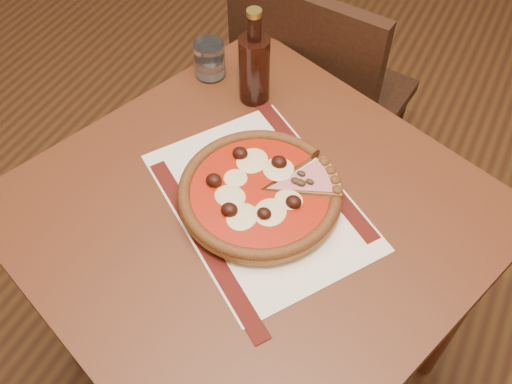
# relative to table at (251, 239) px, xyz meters

# --- Properties ---
(table) EXTENTS (1.02, 1.02, 0.75)m
(table) POSITION_rel_table_xyz_m (0.00, 0.00, 0.00)
(table) COLOR #5C2915
(table) RESTS_ON ground
(chair_far) EXTENTS (0.46, 0.46, 0.88)m
(chair_far) POSITION_rel_table_xyz_m (-0.11, 0.60, -0.14)
(chair_far) COLOR black
(chair_far) RESTS_ON ground
(placemat) EXTENTS (0.53, 0.50, 0.00)m
(placemat) POSITION_rel_table_xyz_m (0.01, 0.02, 0.10)
(placemat) COLOR silver
(placemat) RESTS_ON table
(plate) EXTENTS (0.29, 0.29, 0.02)m
(plate) POSITION_rel_table_xyz_m (0.01, 0.02, 0.11)
(plate) COLOR white
(plate) RESTS_ON placemat
(pizza) EXTENTS (0.31, 0.31, 0.04)m
(pizza) POSITION_rel_table_xyz_m (0.01, 0.02, 0.13)
(pizza) COLOR #AD662A
(pizza) RESTS_ON plate
(ham_slice) EXTENTS (0.13, 0.13, 0.02)m
(ham_slice) POSITION_rel_table_xyz_m (0.08, 0.10, 0.13)
(ham_slice) COLOR #AD662A
(ham_slice) RESTS_ON plate
(water_glass) EXTENTS (0.08, 0.08, 0.08)m
(water_glass) POSITION_rel_table_xyz_m (-0.26, 0.30, 0.14)
(water_glass) COLOR white
(water_glass) RESTS_ON table
(bottle) EXTENTS (0.07, 0.07, 0.22)m
(bottle) POSITION_rel_table_xyz_m (-0.14, 0.28, 0.19)
(bottle) COLOR black
(bottle) RESTS_ON table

